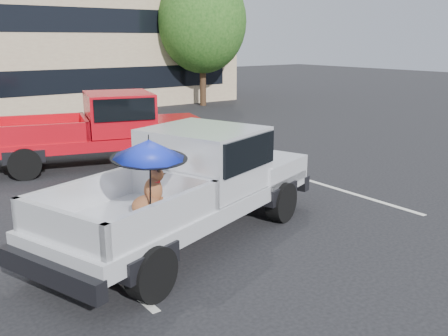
{
  "coord_description": "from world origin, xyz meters",
  "views": [
    {
      "loc": [
        -5.7,
        -5.55,
        3.36
      ],
      "look_at": [
        -0.94,
        0.84,
        1.3
      ],
      "focal_mm": 40.0,
      "sensor_mm": 36.0,
      "label": 1
    }
  ],
  "objects": [
    {
      "name": "motel_building",
      "position": [
        2.0,
        20.99,
        3.21
      ],
      "size": [
        20.4,
        8.4,
        6.3
      ],
      "color": "tan",
      "rests_on": "ground"
    },
    {
      "name": "red_pickup",
      "position": [
        -0.04,
        7.14,
        1.07
      ],
      "size": [
        6.26,
        3.62,
        1.95
      ],
      "rotation": [
        0.0,
        0.0,
        -0.29
      ],
      "color": "black",
      "rests_on": "ground"
    },
    {
      "name": "silver_pickup",
      "position": [
        -1.12,
        1.39,
        1.05
      ],
      "size": [
        6.02,
        3.69,
        2.06
      ],
      "rotation": [
        0.0,
        0.0,
        0.33
      ],
      "color": "black",
      "rests_on": "ground"
    },
    {
      "name": "stripe_left",
      "position": [
        -3.0,
        2.0,
        0.0
      ],
      "size": [
        0.12,
        5.0,
        0.01
      ],
      "primitive_type": "cube",
      "color": "silver",
      "rests_on": "ground"
    },
    {
      "name": "ground",
      "position": [
        0.0,
        0.0,
        0.0
      ],
      "size": [
        90.0,
        90.0,
        0.0
      ],
      "primitive_type": "plane",
      "color": "black",
      "rests_on": "ground"
    },
    {
      "name": "tree_back",
      "position": [
        6.0,
        24.0,
        4.41
      ],
      "size": [
        4.68,
        4.68,
        7.11
      ],
      "color": "#332114",
      "rests_on": "ground"
    },
    {
      "name": "stripe_right",
      "position": [
        3.0,
        2.0,
        0.0
      ],
      "size": [
        0.12,
        5.0,
        0.01
      ],
      "primitive_type": "cube",
      "color": "silver",
      "rests_on": "ground"
    },
    {
      "name": "tree_right",
      "position": [
        9.0,
        16.0,
        4.21
      ],
      "size": [
        4.46,
        4.46,
        6.78
      ],
      "color": "#332114",
      "rests_on": "ground"
    }
  ]
}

